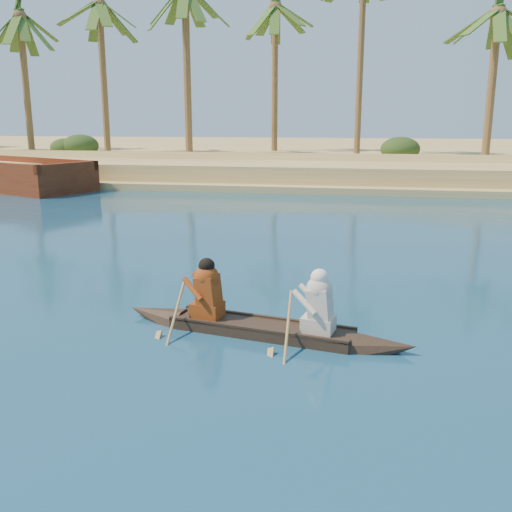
# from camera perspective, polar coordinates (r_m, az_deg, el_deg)

# --- Properties ---
(sandy_embankment) EXTENTS (150.00, 51.00, 1.50)m
(sandy_embankment) POSITION_cam_1_polar(r_m,az_deg,el_deg) (55.27, 0.50, 10.12)
(sandy_embankment) COLOR #DBC67B
(sandy_embankment) RESTS_ON ground
(palm_grove) EXTENTS (110.00, 14.00, 16.00)m
(palm_grove) POSITION_cam_1_polar(r_m,az_deg,el_deg) (43.72, -2.38, 19.01)
(palm_grove) COLOR #2D511C
(palm_grove) RESTS_ON ground
(shrub_cluster) EXTENTS (100.00, 6.00, 2.40)m
(shrub_cluster) POSITION_cam_1_polar(r_m,az_deg,el_deg) (40.20, -3.42, 9.78)
(shrub_cluster) COLOR #243A15
(shrub_cluster) RESTS_ON ground
(canoe) EXTENTS (5.57, 1.75, 1.52)m
(canoe) POSITION_cam_1_polar(r_m,az_deg,el_deg) (10.37, 0.49, -6.29)
(canoe) COLOR #30251A
(canoe) RESTS_ON ground
(barge_mid) EXTENTS (12.07, 8.05, 1.92)m
(barge_mid) POSITION_cam_1_polar(r_m,az_deg,el_deg) (35.78, -23.84, 7.35)
(barge_mid) COLOR #5E2F14
(barge_mid) RESTS_ON ground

